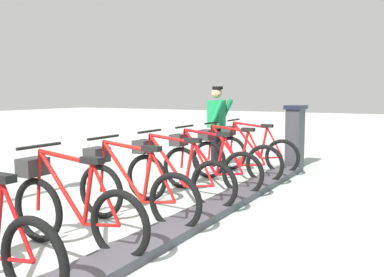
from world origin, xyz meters
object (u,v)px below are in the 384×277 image
Objects in this scene: bike_docked_4 at (131,188)px; bike_docked_5 at (70,207)px; bike_docked_3 at (174,174)px; bike_docked_0 at (252,150)px; bike_docked_2 at (207,164)px; worker_near_rack at (217,123)px; payment_kiosk at (295,135)px; bike_docked_1 at (232,156)px.

bike_docked_4 is 0.94m from bike_docked_5.
bike_docked_3 is 1.00× the size of bike_docked_4.
bike_docked_0 is 1.00× the size of bike_docked_2.
bike_docked_5 is 4.97m from worker_near_rack.
bike_docked_5 is (0.00, 1.88, 0.00)m from bike_docked_3.
payment_kiosk reaches higher than bike_docked_0.
bike_docked_4 is at bearing 90.00° from bike_docked_2.
bike_docked_1 is 1.88m from bike_docked_3.
worker_near_rack reaches higher than bike_docked_5.
bike_docked_3 is (0.57, 3.72, -0.24)m from payment_kiosk.
bike_docked_5 is at bearing 90.00° from bike_docked_3.
payment_kiosk is 5.63m from bike_docked_5.
bike_docked_0 is at bearing -90.00° from bike_docked_1.
payment_kiosk is at bearing -95.84° from bike_docked_5.
bike_docked_1 is 1.00× the size of bike_docked_2.
payment_kiosk is 0.74× the size of bike_docked_0.
bike_docked_5 is 1.04× the size of worker_near_rack.
bike_docked_1 is 1.49m from worker_near_rack.
bike_docked_5 is at bearing 90.00° from bike_docked_1.
bike_docked_3 is at bearing 81.26° from payment_kiosk.
bike_docked_4 is at bearing 102.23° from worker_near_rack.
bike_docked_4 is 1.04× the size of worker_near_rack.
bike_docked_2 and bike_docked_5 have the same top height.
payment_kiosk is 0.74× the size of bike_docked_3.
worker_near_rack is at bearing -52.74° from bike_docked_1.
bike_docked_3 is 1.00× the size of bike_docked_5.
bike_docked_0 is 1.04× the size of worker_near_rack.
payment_kiosk is at bearing -107.25° from bike_docked_1.
bike_docked_1 and bike_docked_4 have the same top height.
payment_kiosk reaches higher than bike_docked_4.
bike_docked_4 is at bearing 83.00° from payment_kiosk.
bike_docked_4 is at bearing -90.00° from bike_docked_5.
bike_docked_0 is 2.81m from bike_docked_3.
bike_docked_0 is 1.00× the size of bike_docked_3.
bike_docked_5 is (0.00, 0.94, 0.00)m from bike_docked_4.
bike_docked_1 is 1.00× the size of bike_docked_4.
bike_docked_1 is 1.04× the size of worker_near_rack.
worker_near_rack reaches higher than bike_docked_2.
bike_docked_4 is 1.00× the size of bike_docked_5.
bike_docked_0 and bike_docked_1 have the same top height.
payment_kiosk is at bearing -101.62° from bike_docked_2.
worker_near_rack is (0.85, -3.00, 0.48)m from bike_docked_3.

